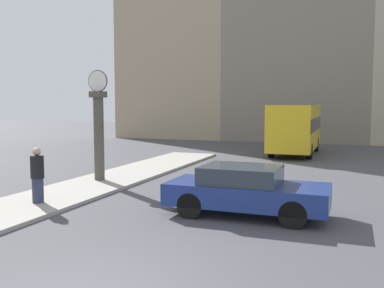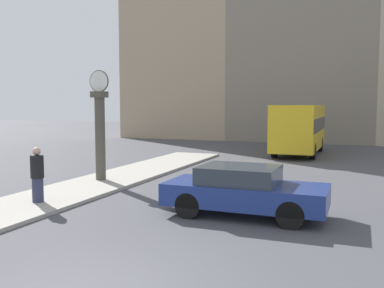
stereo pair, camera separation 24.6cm
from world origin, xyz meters
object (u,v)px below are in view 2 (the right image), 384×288
object	(u,v)px
sedan_car	(244,190)
pedestrian_black_jacket	(37,175)
bus_distant	(299,127)
street_clock	(100,129)

from	to	relation	value
sedan_car	pedestrian_black_jacket	distance (m)	6.06
bus_distant	pedestrian_black_jacket	distance (m)	17.12
bus_distant	pedestrian_black_jacket	world-z (taller)	bus_distant
sedan_car	bus_distant	size ratio (longest dim) A/B	0.60
sedan_car	street_clock	world-z (taller)	street_clock
pedestrian_black_jacket	street_clock	bearing A→B (deg)	96.24
sedan_car	pedestrian_black_jacket	size ratio (longest dim) A/B	2.63
street_clock	pedestrian_black_jacket	bearing A→B (deg)	-83.76
sedan_car	pedestrian_black_jacket	xyz separation A→B (m)	(-5.95, -1.12, 0.22)
street_clock	sedan_car	bearing A→B (deg)	-23.74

